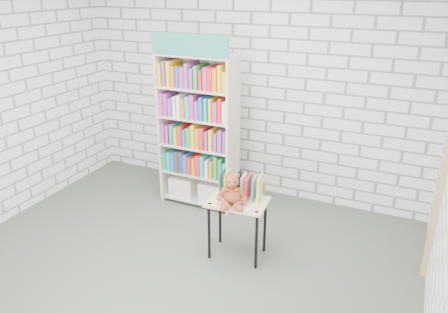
% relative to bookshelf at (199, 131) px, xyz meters
% --- Properties ---
extents(ground, '(4.50, 4.50, 0.00)m').
position_rel_bookshelf_xyz_m(ground, '(0.39, -1.36, -0.95)').
color(ground, '#434A3F').
rests_on(ground, ground).
extents(room_shell, '(4.52, 4.02, 2.81)m').
position_rel_bookshelf_xyz_m(room_shell, '(0.39, -1.36, 0.83)').
color(room_shell, silver).
rests_on(room_shell, ground).
extents(bookshelf, '(0.93, 0.36, 2.08)m').
position_rel_bookshelf_xyz_m(bookshelf, '(0.00, 0.00, 0.00)').
color(bookshelf, beige).
rests_on(bookshelf, ground).
extents(display_table, '(0.60, 0.44, 0.62)m').
position_rel_bookshelf_xyz_m(display_table, '(0.87, -0.86, -0.42)').
color(display_table, '#CFB77C').
rests_on(display_table, ground).
extents(table_books, '(0.41, 0.21, 0.24)m').
position_rel_bookshelf_xyz_m(table_books, '(0.86, -0.77, -0.21)').
color(table_books, '#21688F').
rests_on(table_books, display_table).
extents(teddy_bear, '(0.30, 0.29, 0.32)m').
position_rel_bookshelf_xyz_m(teddy_bear, '(0.85, -0.95, -0.20)').
color(teddy_bear, brown).
rests_on(teddy_bear, display_table).
extents(door_trim, '(0.05, 0.12, 2.10)m').
position_rel_bookshelf_xyz_m(door_trim, '(2.61, -0.41, 0.10)').
color(door_trim, tan).
rests_on(door_trim, ground).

